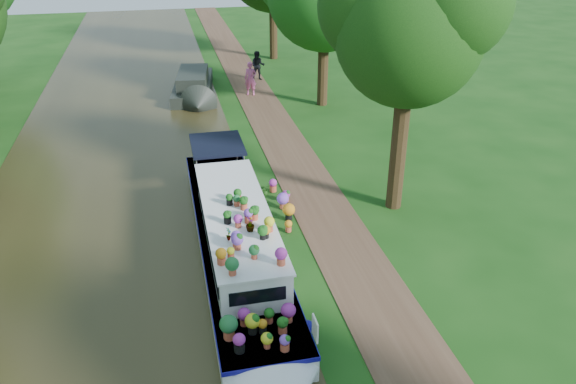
{
  "coord_description": "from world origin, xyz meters",
  "views": [
    {
      "loc": [
        -3.95,
        -13.78,
        9.77
      ],
      "look_at": [
        -0.27,
        2.46,
        1.3
      ],
      "focal_mm": 35.0,
      "sensor_mm": 36.0,
      "label": 1
    }
  ],
  "objects_px": {
    "plant_boat": "(238,241)",
    "pedestrian_dark": "(258,66)",
    "pedestrian_pink": "(251,79)",
    "second_boat": "(193,86)"
  },
  "relations": [
    {
      "from": "plant_boat",
      "to": "pedestrian_pink",
      "type": "bearing_deg",
      "value": 79.41
    },
    {
      "from": "pedestrian_pink",
      "to": "second_boat",
      "type": "bearing_deg",
      "value": -176.35
    },
    {
      "from": "second_boat",
      "to": "pedestrian_dark",
      "type": "xyz_separation_m",
      "value": [
        4.19,
        2.25,
        0.37
      ]
    },
    {
      "from": "plant_boat",
      "to": "pedestrian_pink",
      "type": "relative_size",
      "value": 7.12
    },
    {
      "from": "plant_boat",
      "to": "pedestrian_pink",
      "type": "height_order",
      "value": "plant_boat"
    },
    {
      "from": "plant_boat",
      "to": "second_boat",
      "type": "bearing_deg",
      "value": 90.13
    },
    {
      "from": "pedestrian_dark",
      "to": "pedestrian_pink",
      "type": "bearing_deg",
      "value": -93.51
    },
    {
      "from": "second_boat",
      "to": "pedestrian_pink",
      "type": "distance_m",
      "value": 3.35
    },
    {
      "from": "plant_boat",
      "to": "pedestrian_dark",
      "type": "distance_m",
      "value": 20.51
    },
    {
      "from": "plant_boat",
      "to": "second_boat",
      "type": "xyz_separation_m",
      "value": [
        -0.04,
        17.83,
        -0.29
      ]
    }
  ]
}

